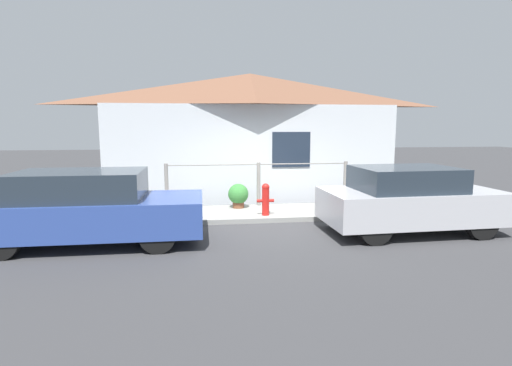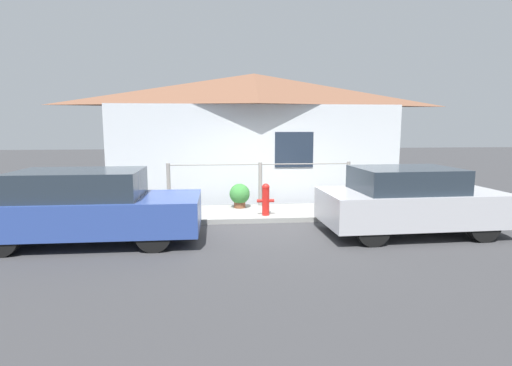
# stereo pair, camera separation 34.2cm
# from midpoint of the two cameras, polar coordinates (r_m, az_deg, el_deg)

# --- Properties ---
(ground_plane) EXTENTS (60.00, 60.00, 0.00)m
(ground_plane) POSITION_cam_midpoint_polar(r_m,az_deg,el_deg) (9.24, 2.72, -5.78)
(ground_plane) COLOR #38383A
(sidewalk) EXTENTS (24.00, 1.69, 0.11)m
(sidewalk) POSITION_cam_midpoint_polar(r_m,az_deg,el_deg) (10.04, 2.02, -4.30)
(sidewalk) COLOR gray
(sidewalk) RESTS_ON ground_plane
(house) EXTENTS (8.76, 2.23, 3.78)m
(house) POSITION_cam_midpoint_polar(r_m,az_deg,el_deg) (12.22, 0.57, 12.04)
(house) COLOR silver
(house) RESTS_ON ground_plane
(fence) EXTENTS (4.90, 0.10, 1.15)m
(fence) POSITION_cam_midpoint_polar(r_m,az_deg,el_deg) (10.60, 1.54, 0.17)
(fence) COLOR gray
(fence) RESTS_ON sidewalk
(car_left) EXTENTS (4.16, 1.64, 1.40)m
(car_left) POSITION_cam_midpoint_polar(r_m,az_deg,el_deg) (8.18, -21.89, -3.17)
(car_left) COLOR #2D4793
(car_left) RESTS_ON ground_plane
(car_right) EXTENTS (3.67, 1.78, 1.38)m
(car_right) POSITION_cam_midpoint_polar(r_m,az_deg,el_deg) (8.86, 22.10, -2.37)
(car_right) COLOR #B7B7BC
(car_right) RESTS_ON ground_plane
(fire_hydrant) EXTENTS (0.41, 0.18, 0.76)m
(fire_hydrant) POSITION_cam_midpoint_polar(r_m,az_deg,el_deg) (9.47, 2.41, -2.25)
(fire_hydrant) COLOR red
(fire_hydrant) RESTS_ON sidewalk
(potted_plant_near_hydrant) EXTENTS (0.53, 0.53, 0.63)m
(potted_plant_near_hydrant) POSITION_cam_midpoint_polar(r_m,az_deg,el_deg) (10.34, -1.40, -1.70)
(potted_plant_near_hydrant) COLOR brown
(potted_plant_near_hydrant) RESTS_ON sidewalk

